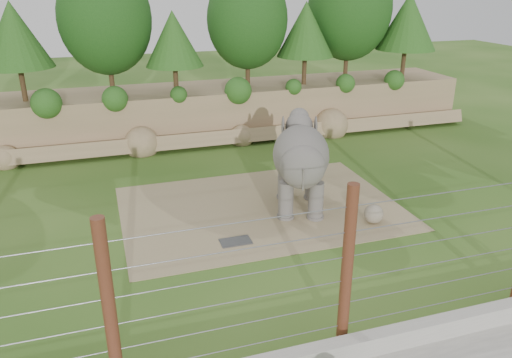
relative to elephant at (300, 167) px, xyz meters
name	(u,v)px	position (x,y,z in m)	size (l,w,h in m)	color
ground	(276,249)	(-1.85, -2.58, -1.61)	(90.00, 90.00, 0.00)	#285815
back_embankment	(203,60)	(-1.26, 10.10, 2.35)	(30.00, 5.52, 8.77)	#907855
dirt_patch	(261,208)	(-1.35, 0.42, -1.60)	(10.00, 7.00, 0.02)	tan
drain_grate	(236,241)	(-2.92, -1.78, -1.58)	(1.00, 0.60, 0.03)	#262628
elephant	(300,167)	(0.00, 0.00, 0.00)	(1.70, 3.98, 3.22)	#65605A
stone_ball	(374,214)	(1.97, -1.91, -1.26)	(0.67, 0.67, 0.67)	gray
retaining_wall	(352,348)	(-1.85, -7.58, -1.36)	(26.00, 0.35, 0.50)	#A7A49B
barrier_fence	(347,269)	(-1.85, -7.08, 0.39)	(20.26, 0.26, 4.00)	#562B17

